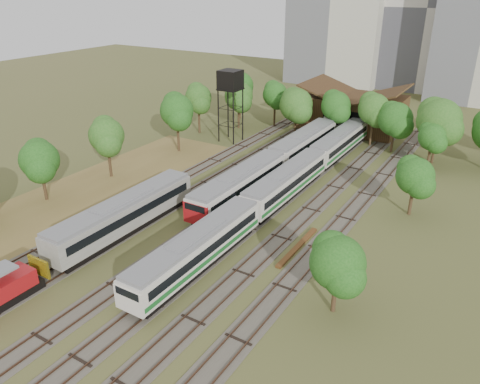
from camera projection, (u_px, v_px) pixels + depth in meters
The scene contains 14 objects.
ground at pixel (105, 317), 35.53m from camera, with size 240.00×240.00×0.00m, color #475123.
dry_grass_patch at pixel (41, 218), 50.32m from camera, with size 14.00×60.00×0.04m, color brown.
tracks at pixel (259, 196), 55.20m from camera, with size 24.60×80.00×0.19m.
railcar_red_set at pixel (275, 162), 60.10m from camera, with size 2.97×34.57×3.67m.
railcar_green_set at pixel (286, 183), 54.48m from camera, with size 2.77×52.08×3.42m.
railcar_rear at pixel (348, 115), 81.22m from camera, with size 2.92×16.08×3.61m.
old_grey_coach at pixel (124, 214), 46.69m from camera, with size 2.94×18.00×3.64m.
water_tower at pixel (230, 82), 70.61m from camera, with size 3.19×3.19×11.04m.
rail_pile_far at pixel (298, 247), 44.57m from camera, with size 0.51×8.17×0.27m, color brown.
maintenance_shed at pixel (353, 111), 79.72m from camera, with size 16.45×11.55×7.58m.
tree_band_left at pixel (100, 137), 58.29m from camera, with size 8.30×66.82×8.60m.
tree_band_far at pixel (394, 113), 67.78m from camera, with size 48.37×11.07×10.01m.
tree_band_right at pixel (398, 188), 46.53m from camera, with size 5.12×38.72×6.52m.
tower_centre at pixel (436, 6), 104.60m from camera, with size 20.00×18.00×36.00m, color beige.
Camera 1 is at (23.67, -18.77, 23.36)m, focal length 35.00 mm.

